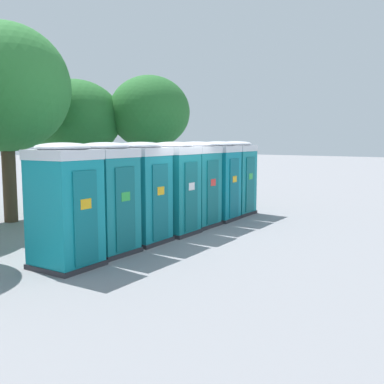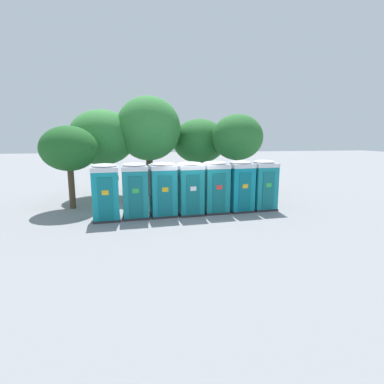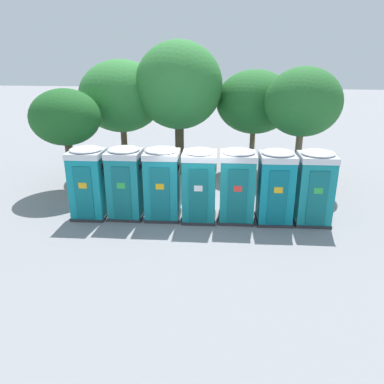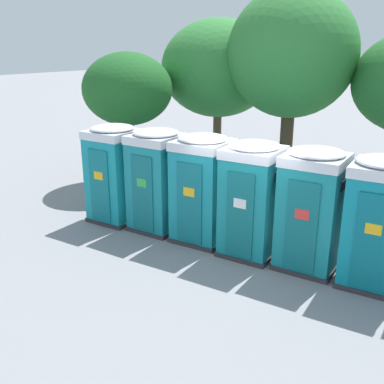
{
  "view_description": "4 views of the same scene",
  "coord_description": "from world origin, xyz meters",
  "px_view_note": "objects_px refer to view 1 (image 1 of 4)",
  "views": [
    {
      "loc": [
        -9.55,
        -7.86,
        2.6
      ],
      "look_at": [
        1.04,
        -0.08,
        1.06
      ],
      "focal_mm": 42.0,
      "sensor_mm": 36.0,
      "label": 1
    },
    {
      "loc": [
        -2.52,
        -14.01,
        3.67
      ],
      "look_at": [
        0.12,
        -0.15,
        1.08
      ],
      "focal_mm": 28.0,
      "sensor_mm": 36.0,
      "label": 2
    },
    {
      "loc": [
        1.54,
        -12.24,
        5.39
      ],
      "look_at": [
        -0.24,
        -0.18,
        0.99
      ],
      "focal_mm": 35.0,
      "sensor_mm": 36.0,
      "label": 3
    },
    {
      "loc": [
        4.33,
        -8.36,
        4.45
      ],
      "look_at": [
        -1.52,
        -0.28,
        1.16
      ],
      "focal_mm": 42.0,
      "sensor_mm": 36.0,
      "label": 4
    }
  ],
  "objects_px": {
    "portapotty_4": "(196,184)",
    "street_tree_0": "(74,119)",
    "portapotty_2": "(142,192)",
    "street_tree_4": "(5,88)",
    "portapotty_6": "(235,177)",
    "street_tree_2": "(150,113)",
    "portapotty_1": "(106,198)",
    "portapotty_5": "(218,180)",
    "portapotty_0": "(65,205)",
    "portapotty_3": "(173,188)"
  },
  "relations": [
    {
      "from": "portapotty_3",
      "to": "portapotty_5",
      "type": "relative_size",
      "value": 1.0
    },
    {
      "from": "portapotty_5",
      "to": "street_tree_4",
      "type": "height_order",
      "value": "street_tree_4"
    },
    {
      "from": "portapotty_2",
      "to": "portapotty_0",
      "type": "bearing_deg",
      "value": -173.86
    },
    {
      "from": "portapotty_1",
      "to": "street_tree_4",
      "type": "distance_m",
      "value": 6.19
    },
    {
      "from": "portapotty_0",
      "to": "portapotty_3",
      "type": "bearing_deg",
      "value": 4.23
    },
    {
      "from": "portapotty_6",
      "to": "street_tree_0",
      "type": "xyz_separation_m",
      "value": [
        -2.05,
        5.98,
        2.11
      ]
    },
    {
      "from": "portapotty_3",
      "to": "street_tree_0",
      "type": "bearing_deg",
      "value": 74.02
    },
    {
      "from": "portapotty_3",
      "to": "portapotty_6",
      "type": "distance_m",
      "value": 3.87
    },
    {
      "from": "portapotty_5",
      "to": "portapotty_6",
      "type": "distance_m",
      "value": 1.29
    },
    {
      "from": "portapotty_4",
      "to": "portapotty_0",
      "type": "bearing_deg",
      "value": -175.08
    },
    {
      "from": "street_tree_0",
      "to": "street_tree_2",
      "type": "distance_m",
      "value": 2.9
    },
    {
      "from": "portapotty_3",
      "to": "portapotty_4",
      "type": "height_order",
      "value": "same"
    },
    {
      "from": "portapotty_2",
      "to": "portapotty_6",
      "type": "bearing_deg",
      "value": 3.8
    },
    {
      "from": "portapotty_5",
      "to": "street_tree_2",
      "type": "xyz_separation_m",
      "value": [
        1.18,
        3.97,
        2.36
      ]
    },
    {
      "from": "portapotty_4",
      "to": "street_tree_0",
      "type": "distance_m",
      "value": 6.53
    },
    {
      "from": "portapotty_0",
      "to": "street_tree_2",
      "type": "distance_m",
      "value": 9.14
    },
    {
      "from": "portapotty_0",
      "to": "street_tree_4",
      "type": "xyz_separation_m",
      "value": [
        2.22,
        5.58,
        2.88
      ]
    },
    {
      "from": "portapotty_0",
      "to": "portapotty_3",
      "type": "distance_m",
      "value": 3.87
    },
    {
      "from": "portapotty_4",
      "to": "street_tree_0",
      "type": "xyz_separation_m",
      "value": [
        0.53,
        6.16,
        2.11
      ]
    },
    {
      "from": "portapotty_6",
      "to": "street_tree_4",
      "type": "bearing_deg",
      "value": 137.93
    },
    {
      "from": "portapotty_2",
      "to": "street_tree_2",
      "type": "distance_m",
      "value": 6.97
    },
    {
      "from": "street_tree_0",
      "to": "street_tree_2",
      "type": "xyz_separation_m",
      "value": [
        1.94,
        -2.14,
        0.25
      ]
    },
    {
      "from": "street_tree_2",
      "to": "street_tree_4",
      "type": "height_order",
      "value": "street_tree_4"
    },
    {
      "from": "portapotty_4",
      "to": "street_tree_2",
      "type": "relative_size",
      "value": 0.5
    },
    {
      "from": "street_tree_2",
      "to": "portapotty_5",
      "type": "bearing_deg",
      "value": -106.55
    },
    {
      "from": "portapotty_4",
      "to": "street_tree_2",
      "type": "xyz_separation_m",
      "value": [
        2.47,
        4.02,
        2.36
      ]
    },
    {
      "from": "street_tree_4",
      "to": "portapotty_3",
      "type": "bearing_deg",
      "value": -72.8
    },
    {
      "from": "portapotty_1",
      "to": "portapotty_4",
      "type": "height_order",
      "value": "same"
    },
    {
      "from": "portapotty_1",
      "to": "portapotty_2",
      "type": "bearing_deg",
      "value": 4.32
    },
    {
      "from": "portapotty_1",
      "to": "portapotty_2",
      "type": "xyz_separation_m",
      "value": [
        1.29,
        0.1,
        -0.0
      ]
    },
    {
      "from": "portapotty_2",
      "to": "street_tree_4",
      "type": "xyz_separation_m",
      "value": [
        -0.34,
        5.3,
        2.88
      ]
    },
    {
      "from": "portapotty_0",
      "to": "portapotty_3",
      "type": "height_order",
      "value": "same"
    },
    {
      "from": "portapotty_2",
      "to": "street_tree_4",
      "type": "height_order",
      "value": "street_tree_4"
    },
    {
      "from": "portapotty_1",
      "to": "portapotty_5",
      "type": "relative_size",
      "value": 1.0
    },
    {
      "from": "portapotty_0",
      "to": "portapotty_1",
      "type": "xyz_separation_m",
      "value": [
        1.28,
        0.18,
        0.0
      ]
    },
    {
      "from": "portapotty_0",
      "to": "portapotty_3",
      "type": "xyz_separation_m",
      "value": [
        3.86,
        0.29,
        0.0
      ]
    },
    {
      "from": "portapotty_0",
      "to": "portapotty_1",
      "type": "bearing_deg",
      "value": 7.96
    },
    {
      "from": "portapotty_1",
      "to": "portapotty_5",
      "type": "bearing_deg",
      "value": 3.51
    },
    {
      "from": "portapotty_4",
      "to": "street_tree_2",
      "type": "distance_m",
      "value": 5.27
    },
    {
      "from": "portapotty_1",
      "to": "portapotty_5",
      "type": "distance_m",
      "value": 5.17
    },
    {
      "from": "portapotty_5",
      "to": "portapotty_3",
      "type": "bearing_deg",
      "value": -175.34
    },
    {
      "from": "portapotty_0",
      "to": "portapotty_3",
      "type": "relative_size",
      "value": 1.0
    },
    {
      "from": "portapotty_4",
      "to": "portapotty_5",
      "type": "distance_m",
      "value": 1.29
    },
    {
      "from": "portapotty_1",
      "to": "street_tree_4",
      "type": "relative_size",
      "value": 0.41
    },
    {
      "from": "portapotty_3",
      "to": "street_tree_2",
      "type": "xyz_separation_m",
      "value": [
        3.75,
        4.18,
        2.36
      ]
    },
    {
      "from": "portapotty_3",
      "to": "portapotty_6",
      "type": "height_order",
      "value": "same"
    },
    {
      "from": "street_tree_2",
      "to": "street_tree_4",
      "type": "relative_size",
      "value": 0.82
    },
    {
      "from": "portapotty_1",
      "to": "portapotty_2",
      "type": "relative_size",
      "value": 1.0
    },
    {
      "from": "street_tree_4",
      "to": "portapotty_2",
      "type": "bearing_deg",
      "value": -86.28
    },
    {
      "from": "portapotty_3",
      "to": "portapotty_6",
      "type": "xyz_separation_m",
      "value": [
        3.86,
        0.33,
        -0.0
      ]
    }
  ]
}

